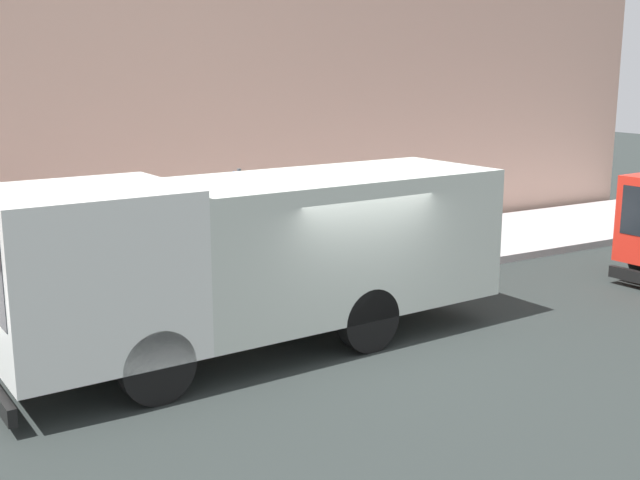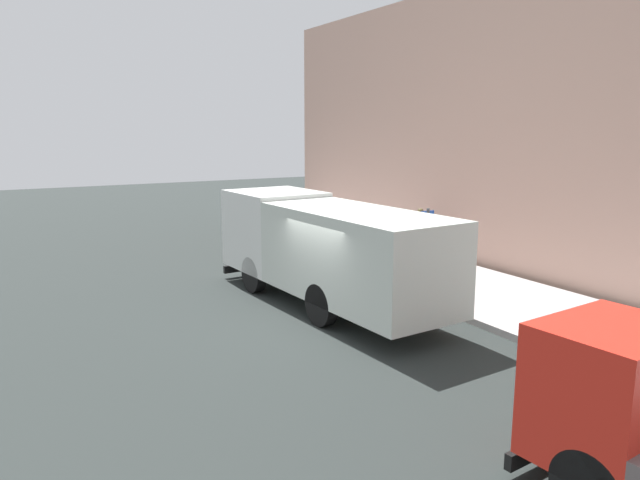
% 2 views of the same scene
% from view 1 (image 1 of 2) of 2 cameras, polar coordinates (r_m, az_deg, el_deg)
% --- Properties ---
extents(ground, '(80.00, 80.00, 0.00)m').
position_cam_1_polar(ground, '(13.11, 2.55, -7.70)').
color(ground, '#262C2A').
extents(sidewalk, '(4.15, 30.00, 0.18)m').
position_cam_1_polar(sidewalk, '(17.37, -6.63, -2.44)').
color(sidewalk, '#A9A4A4').
rests_on(sidewalk, ground).
extents(building_facade, '(0.50, 30.00, 9.54)m').
position_cam_1_polar(building_facade, '(19.19, -10.20, 12.97)').
color(building_facade, tan).
rests_on(building_facade, ground).
extents(large_utility_truck, '(2.91, 8.53, 2.87)m').
position_cam_1_polar(large_utility_truck, '(12.61, -4.46, -0.82)').
color(large_utility_truck, silver).
rests_on(large_utility_truck, ground).
extents(pedestrian_walking, '(0.48, 0.48, 1.69)m').
position_cam_1_polar(pedestrian_walking, '(16.14, -19.57, -0.60)').
color(pedestrian_walking, black).
rests_on(pedestrian_walking, sidewalk).
extents(pedestrian_standing, '(0.45, 0.45, 1.66)m').
position_cam_1_polar(pedestrian_standing, '(15.56, -12.57, -0.77)').
color(pedestrian_standing, '#3E335B').
rests_on(pedestrian_standing, sidewalk).
extents(street_sign_post, '(0.44, 0.08, 2.41)m').
position_cam_1_polar(street_sign_post, '(15.41, -5.77, 1.49)').
color(street_sign_post, '#4C5156').
rests_on(street_sign_post, sidewalk).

